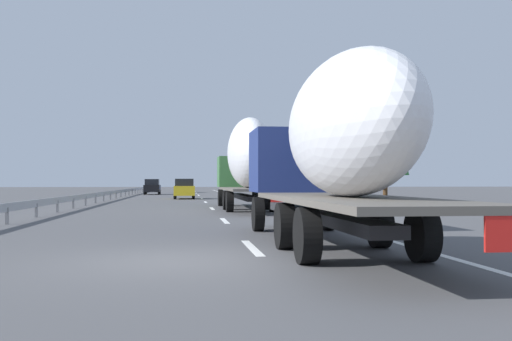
% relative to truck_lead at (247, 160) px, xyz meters
% --- Properties ---
extents(ground_plane, '(260.00, 260.00, 0.00)m').
position_rel_truck_lead_xyz_m(ground_plane, '(19.87, 3.60, -2.69)').
color(ground_plane, '#4C4C4F').
extents(lane_stripe_0, '(3.20, 0.20, 0.01)m').
position_rel_truck_lead_xyz_m(lane_stripe_0, '(-18.13, 1.80, -2.69)').
color(lane_stripe_0, white).
rests_on(lane_stripe_0, ground_plane).
extents(lane_stripe_1, '(3.20, 0.20, 0.01)m').
position_rel_truck_lead_xyz_m(lane_stripe_1, '(-8.89, 1.80, -2.69)').
color(lane_stripe_1, white).
rests_on(lane_stripe_1, ground_plane).
extents(lane_stripe_2, '(3.20, 0.20, 0.01)m').
position_rel_truck_lead_xyz_m(lane_stripe_2, '(1.56, 1.80, -2.69)').
color(lane_stripe_2, white).
rests_on(lane_stripe_2, ground_plane).
extents(lane_stripe_3, '(3.20, 0.20, 0.01)m').
position_rel_truck_lead_xyz_m(lane_stripe_3, '(12.20, 1.80, -2.69)').
color(lane_stripe_3, white).
rests_on(lane_stripe_3, ground_plane).
extents(lane_stripe_4, '(3.20, 0.20, 0.01)m').
position_rel_truck_lead_xyz_m(lane_stripe_4, '(21.95, 1.80, -2.69)').
color(lane_stripe_4, white).
rests_on(lane_stripe_4, ground_plane).
extents(lane_stripe_5, '(3.20, 0.20, 0.01)m').
position_rel_truck_lead_xyz_m(lane_stripe_5, '(33.80, 1.80, -2.69)').
color(lane_stripe_5, white).
rests_on(lane_stripe_5, ground_plane).
extents(lane_stripe_6, '(3.20, 0.20, 0.01)m').
position_rel_truck_lead_xyz_m(lane_stripe_6, '(36.23, 1.80, -2.69)').
color(lane_stripe_6, white).
rests_on(lane_stripe_6, ground_plane).
extents(lane_stripe_7, '(3.20, 0.20, 0.01)m').
position_rel_truck_lead_xyz_m(lane_stripe_7, '(58.38, 1.80, -2.69)').
color(lane_stripe_7, white).
rests_on(lane_stripe_7, ground_plane).
extents(lane_stripe_8, '(3.20, 0.20, 0.01)m').
position_rel_truck_lead_xyz_m(lane_stripe_8, '(47.42, 1.80, -2.69)').
color(lane_stripe_8, white).
rests_on(lane_stripe_8, ground_plane).
extents(edge_line_right, '(110.00, 0.20, 0.01)m').
position_rel_truck_lead_xyz_m(edge_line_right, '(24.87, -1.90, -2.69)').
color(edge_line_right, white).
rests_on(edge_line_right, ground_plane).
extents(truck_lead, '(14.07, 2.55, 4.87)m').
position_rel_truck_lead_xyz_m(truck_lead, '(0.00, 0.00, 0.00)').
color(truck_lead, '#387038').
rests_on(truck_lead, ground_plane).
extents(truck_trailing, '(13.28, 2.55, 4.11)m').
position_rel_truck_lead_xyz_m(truck_trailing, '(-18.46, -0.00, -0.34)').
color(truck_trailing, navy).
rests_on(truck_trailing, ground_plane).
extents(car_black_suv, '(4.25, 1.88, 1.86)m').
position_rel_truck_lead_xyz_m(car_black_suv, '(39.50, 7.26, -1.76)').
color(car_black_suv, black).
rests_on(car_black_suv, ground_plane).
extents(car_blue_sedan, '(4.48, 1.92, 1.79)m').
position_rel_truck_lead_xyz_m(car_blue_sedan, '(52.51, 3.51, -1.78)').
color(car_blue_sedan, '#28479E').
rests_on(car_blue_sedan, ground_plane).
extents(car_yellow_coupe, '(4.26, 1.84, 1.79)m').
position_rel_truck_lead_xyz_m(car_yellow_coupe, '(20.85, 3.40, -1.78)').
color(car_yellow_coupe, gold).
rests_on(car_yellow_coupe, ground_plane).
extents(road_sign, '(0.10, 0.90, 2.92)m').
position_rel_truck_lead_xyz_m(road_sign, '(20.64, -3.10, -0.66)').
color(road_sign, gray).
rests_on(road_sign, ground_plane).
extents(tree_0, '(3.81, 3.81, 6.04)m').
position_rel_truck_lead_xyz_m(tree_0, '(55.13, -7.47, 1.24)').
color(tree_0, '#472D19').
rests_on(tree_0, ground_plane).
extents(tree_1, '(2.91, 2.91, 6.13)m').
position_rel_truck_lead_xyz_m(tree_1, '(19.26, -9.84, 1.16)').
color(tree_1, '#472D19').
rests_on(tree_1, ground_plane).
extents(tree_2, '(3.75, 3.75, 5.54)m').
position_rel_truck_lead_xyz_m(tree_2, '(19.87, -6.67, 0.77)').
color(tree_2, '#472D19').
rests_on(tree_2, ground_plane).
extents(tree_3, '(2.82, 2.82, 6.90)m').
position_rel_truck_lead_xyz_m(tree_3, '(68.25, -8.84, 1.58)').
color(tree_3, '#472D19').
rests_on(tree_3, ground_plane).
extents(tree_4, '(3.06, 3.06, 7.06)m').
position_rel_truck_lead_xyz_m(tree_4, '(5.19, -9.67, 1.80)').
color(tree_4, '#472D19').
rests_on(tree_4, ground_plane).
extents(guardrail_median, '(94.00, 0.10, 0.76)m').
position_rel_truck_lead_xyz_m(guardrail_median, '(22.87, 9.60, -2.11)').
color(guardrail_median, '#9EA0A5').
rests_on(guardrail_median, ground_plane).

